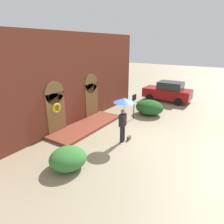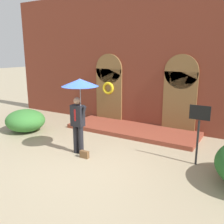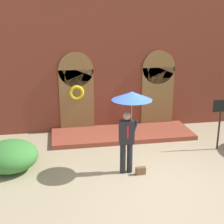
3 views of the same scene
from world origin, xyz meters
The scene contains 6 objects.
ground_plane centered at (0.00, 0.00, 0.00)m, with size 80.00×80.00×0.00m, color tan.
building_facade centered at (0.00, 4.15, 2.68)m, with size 14.00×2.30×5.60m.
person_with_umbrella centered at (-0.39, 0.23, 1.91)m, with size 1.10×1.10×2.36m.
handbag centered at (-0.12, 0.03, 0.11)m, with size 0.28×0.12×0.22m, color brown.
sign_post centered at (2.89, 1.29, 1.16)m, with size 0.56×0.06×1.72m.
shrub_left centered at (-3.74, 0.95, 0.44)m, with size 1.59×1.51×0.88m, color #387A33.
Camera 2 is at (4.18, -5.59, 3.13)m, focal length 40.00 mm.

